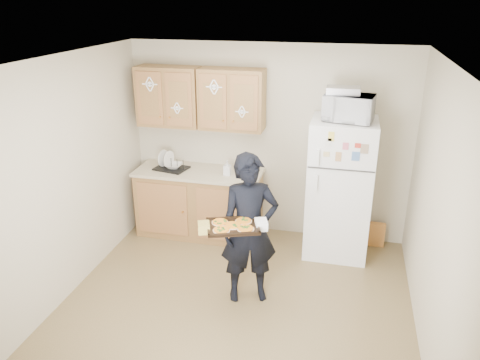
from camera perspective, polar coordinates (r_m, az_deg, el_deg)
name	(u,v)px	position (r m, az deg, el deg)	size (l,w,h in m)	color
floor	(235,307)	(5.04, -0.66, -15.23)	(3.60, 3.60, 0.00)	brown
ceiling	(233,62)	(4.06, -0.81, 14.21)	(3.60, 3.60, 0.00)	white
wall_back	(268,142)	(6.06, 3.44, 4.60)	(3.60, 0.04, 2.50)	beige
wall_front	(160,317)	(2.93, -9.68, -16.09)	(3.60, 0.04, 2.50)	beige
wall_left	(64,181)	(5.12, -20.66, -0.10)	(0.04, 3.60, 2.50)	beige
wall_right	(437,217)	(4.37, 22.89, -4.18)	(0.04, 3.60, 2.50)	beige
refrigerator	(339,188)	(5.76, 12.02, -1.01)	(0.75, 0.70, 1.70)	white
base_cabinet	(200,204)	(6.26, -4.95, -2.92)	(1.60, 0.60, 0.86)	brown
countertop	(198,172)	(6.08, -5.08, 0.94)	(1.64, 0.64, 0.04)	#BEAC92
upper_cab_left	(169,96)	(6.08, -8.62, 10.05)	(0.80, 0.33, 0.75)	brown
upper_cab_right	(232,100)	(5.83, -0.99, 9.78)	(0.80, 0.33, 0.75)	brown
cereal_box	(377,234)	(6.29, 16.32, -6.39)	(0.20, 0.07, 0.32)	#ECB953
person	(250,230)	(4.78, 1.17, -6.07)	(0.59, 0.39, 1.61)	black
baking_tray	(233,227)	(4.48, -0.89, -5.74)	(0.49, 0.36, 0.04)	black
pizza_front_left	(221,230)	(4.39, -2.28, -6.10)	(0.16, 0.16, 0.02)	orange
pizza_front_right	(246,229)	(4.41, 0.70, -5.94)	(0.16, 0.16, 0.02)	orange
pizza_back_left	(220,222)	(4.54, -2.45, -5.14)	(0.16, 0.16, 0.02)	orange
pizza_back_right	(244,221)	(4.56, 0.44, -4.99)	(0.16, 0.16, 0.02)	orange
pizza_center	(233,225)	(4.47, -0.89, -5.54)	(0.16, 0.16, 0.02)	orange
microwave	(349,108)	(5.42, 13.10, 8.56)	(0.54, 0.36, 0.30)	white
foil_pan	(343,90)	(5.41, 12.47, 10.63)	(0.37, 0.26, 0.08)	silver
dish_rack	(171,163)	(6.16, -8.39, 2.05)	(0.41, 0.31, 0.16)	black
bowl	(174,166)	(6.16, -8.10, 1.74)	(0.23, 0.23, 0.06)	silver
soap_bottle	(227,168)	(5.89, -1.56, 1.49)	(0.08, 0.09, 0.19)	white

